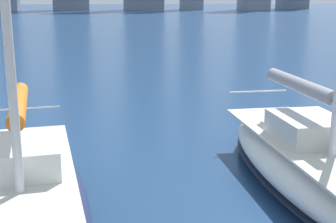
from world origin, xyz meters
The scene contains 2 objects.
sailboat_grey centered at (-3.95, -7.28, 0.68)m, with size 2.61×8.46×12.64m.
sailboat_orange centered at (2.26, -6.78, 0.63)m, with size 2.92×8.26×11.05m.
Camera 1 is at (1.23, 1.67, 4.28)m, focal length 50.00 mm.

